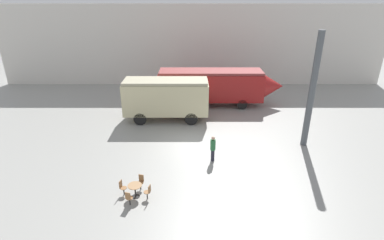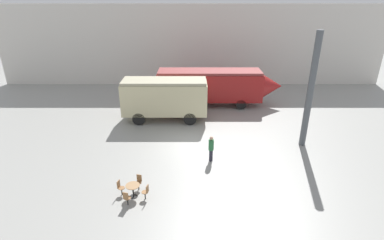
{
  "view_description": "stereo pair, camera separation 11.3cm",
  "coord_description": "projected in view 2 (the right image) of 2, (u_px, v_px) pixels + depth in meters",
  "views": [
    {
      "loc": [
        -0.07,
        -18.93,
        10.2
      ],
      "look_at": [
        -0.0,
        1.0,
        1.6
      ],
      "focal_mm": 28.0,
      "sensor_mm": 36.0,
      "label": 1
    },
    {
      "loc": [
        0.05,
        -18.93,
        10.2
      ],
      "look_at": [
        -0.0,
        1.0,
        1.6
      ],
      "focal_mm": 28.0,
      "sensor_mm": 36.0,
      "label": 2
    }
  ],
  "objects": [
    {
      "name": "cafe_chair_2",
      "position": [
        147.0,
        191.0,
        15.77
      ],
      "size": [
        0.38,
        0.36,
        0.87
      ],
      "rotation": [
        0.0,
        0.0,
        9.16
      ],
      "color": "black",
      "rests_on": "ground_plane"
    },
    {
      "name": "cafe_table_near",
      "position": [
        133.0,
        188.0,
        15.93
      ],
      "size": [
        0.76,
        0.76,
        0.74
      ],
      "color": "black",
      "rests_on": "ground_plane"
    },
    {
      "name": "passenger_coach_vintage",
      "position": [
        165.0,
        97.0,
        25.04
      ],
      "size": [
        7.01,
        2.49,
        3.53
      ],
      "color": "beige",
      "rests_on": "ground_plane"
    },
    {
      "name": "support_pillar",
      "position": [
        311.0,
        92.0,
        20.07
      ],
      "size": [
        0.44,
        0.44,
        8.0
      ],
      "color": "#4C5156",
      "rests_on": "ground_plane"
    },
    {
      "name": "cafe_chair_3",
      "position": [
        139.0,
        181.0,
        16.62
      ],
      "size": [
        0.36,
        0.38,
        0.87
      ],
      "rotation": [
        0.0,
        0.0,
        10.73
      ],
      "color": "black",
      "rests_on": "ground_plane"
    },
    {
      "name": "backdrop_wall",
      "position": [
        192.0,
        46.0,
        33.91
      ],
      "size": [
        44.0,
        0.15,
        9.0
      ],
      "color": "silver",
      "rests_on": "ground_plane"
    },
    {
      "name": "ground_plane",
      "position": [
        192.0,
        146.0,
        21.42
      ],
      "size": [
        80.0,
        80.0,
        0.0
      ],
      "primitive_type": "plane",
      "color": "gray"
    },
    {
      "name": "cafe_chair_0",
      "position": [
        121.0,
        187.0,
        16.13
      ],
      "size": [
        0.38,
        0.36,
        0.87
      ],
      "rotation": [
        0.0,
        0.0,
        6.02
      ],
      "color": "black",
      "rests_on": "ground_plane"
    },
    {
      "name": "cafe_chair_1",
      "position": [
        127.0,
        197.0,
        15.28
      ],
      "size": [
        0.36,
        0.38,
        0.87
      ],
      "rotation": [
        0.0,
        0.0,
        7.59
      ],
      "color": "black",
      "rests_on": "ground_plane"
    },
    {
      "name": "visitor_person",
      "position": [
        212.0,
        148.0,
        19.19
      ],
      "size": [
        0.34,
        0.34,
        1.76
      ],
      "color": "#262633",
      "rests_on": "ground_plane"
    },
    {
      "name": "streamlined_locomotive",
      "position": [
        219.0,
        85.0,
        28.4
      ],
      "size": [
        11.79,
        2.59,
        3.41
      ],
      "color": "maroon",
      "rests_on": "ground_plane"
    }
  ]
}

